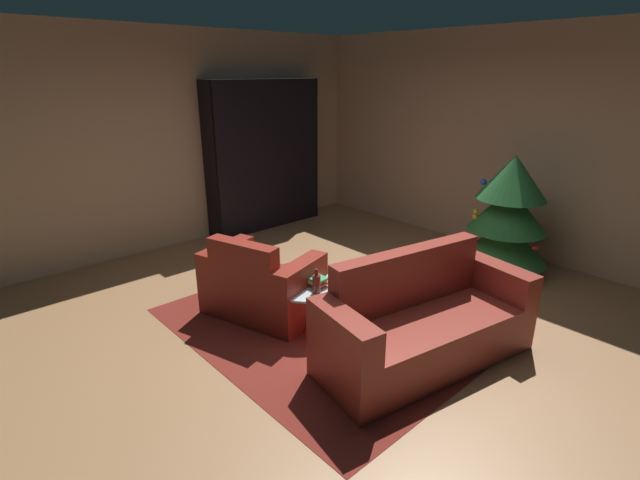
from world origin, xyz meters
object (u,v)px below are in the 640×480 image
at_px(couch_red, 423,326).
at_px(book_stack_on_table, 316,281).
at_px(coffee_table, 307,290).
at_px(armchair_red, 261,286).
at_px(bottle_on_table, 316,284).
at_px(decorated_tree, 508,214).
at_px(bookshelf_unit, 270,156).

relative_size(couch_red, book_stack_on_table, 9.64).
relative_size(couch_red, coffee_table, 3.02).
height_order(armchair_red, coffee_table, armchair_red).
distance_m(coffee_table, bottle_on_table, 0.22).
height_order(book_stack_on_table, decorated_tree, decorated_tree).
bearing_deg(armchair_red, book_stack_on_table, 24.27).
height_order(armchair_red, couch_red, couch_red).
bearing_deg(coffee_table, decorated_tree, 75.76).
xyz_separation_m(bookshelf_unit, decorated_tree, (3.32, 0.86, -0.34)).
height_order(coffee_table, decorated_tree, decorated_tree).
bearing_deg(decorated_tree, bottle_on_table, -100.28).
bearing_deg(book_stack_on_table, bottle_on_table, -39.68).
bearing_deg(bottle_on_table, decorated_tree, 79.72).
distance_m(couch_red, decorated_tree, 2.22).
bearing_deg(book_stack_on_table, bookshelf_unit, 150.38).
bearing_deg(bookshelf_unit, bottle_on_table, -30.06).
relative_size(coffee_table, book_stack_on_table, 3.19).
bearing_deg(decorated_tree, armchair_red, -112.42).
height_order(armchair_red, decorated_tree, decorated_tree).
height_order(bookshelf_unit, couch_red, bookshelf_unit).
relative_size(book_stack_on_table, decorated_tree, 0.14).
relative_size(bookshelf_unit, book_stack_on_table, 10.67).
height_order(bookshelf_unit, book_stack_on_table, bookshelf_unit).
xyz_separation_m(armchair_red, decorated_tree, (1.10, 2.67, 0.43)).
height_order(coffee_table, bottle_on_table, bottle_on_table).
xyz_separation_m(couch_red, book_stack_on_table, (-0.99, -0.29, 0.15)).
distance_m(armchair_red, couch_red, 1.61).
xyz_separation_m(armchair_red, couch_red, (1.52, 0.53, 0.01)).
relative_size(armchair_red, book_stack_on_table, 6.06).
distance_m(book_stack_on_table, bottle_on_table, 0.15).
relative_size(bottle_on_table, decorated_tree, 0.16).
xyz_separation_m(bookshelf_unit, couch_red, (3.74, -1.28, -0.76)).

